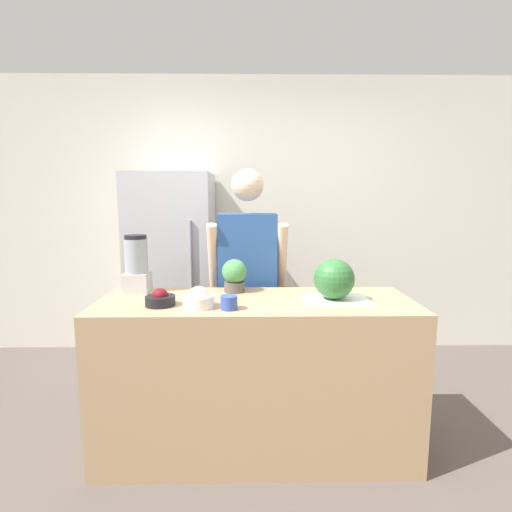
% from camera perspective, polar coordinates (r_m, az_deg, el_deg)
% --- Properties ---
extents(ground_plane, '(14.00, 14.00, 0.00)m').
position_cam_1_polar(ground_plane, '(2.42, 0.14, -29.71)').
color(ground_plane, '#564C47').
extents(wall_back, '(8.00, 0.06, 2.60)m').
position_cam_1_polar(wall_back, '(3.87, -0.35, 5.63)').
color(wall_back, silver).
rests_on(wall_back, ground_plane).
extents(counter_island, '(1.80, 0.64, 0.91)m').
position_cam_1_polar(counter_island, '(2.45, 0.01, -16.62)').
color(counter_island, tan).
rests_on(counter_island, ground_plane).
extents(refrigerator, '(0.71, 0.69, 1.69)m').
position_cam_1_polar(refrigerator, '(3.61, -11.74, -2.01)').
color(refrigerator, '#B7B7BC').
rests_on(refrigerator, ground_plane).
extents(person, '(0.54, 0.27, 1.68)m').
position_cam_1_polar(person, '(2.80, -1.19, -4.43)').
color(person, '#333338').
rests_on(person, ground_plane).
extents(cutting_board, '(0.36, 0.26, 0.01)m').
position_cam_1_polar(cutting_board, '(2.32, 11.37, -6.13)').
color(cutting_board, white).
rests_on(cutting_board, counter_island).
extents(watermelon, '(0.23, 0.23, 0.23)m').
position_cam_1_polar(watermelon, '(2.28, 11.11, -3.25)').
color(watermelon, '#2D6B33').
rests_on(watermelon, cutting_board).
extents(bowl_cherries, '(0.16, 0.16, 0.10)m').
position_cam_1_polar(bowl_cherries, '(2.24, -13.53, -6.02)').
color(bowl_cherries, black).
rests_on(bowl_cherries, counter_island).
extents(bowl_cream, '(0.17, 0.17, 0.12)m').
position_cam_1_polar(bowl_cream, '(2.16, -8.19, -6.15)').
color(bowl_cream, white).
rests_on(bowl_cream, counter_island).
extents(bowl_small_blue, '(0.09, 0.09, 0.07)m').
position_cam_1_polar(bowl_small_blue, '(2.11, -3.88, -6.66)').
color(bowl_small_blue, '#334C9E').
rests_on(bowl_small_blue, counter_island).
extents(blender, '(0.15, 0.15, 0.35)m').
position_cam_1_polar(blender, '(2.57, -16.69, -1.21)').
color(blender, '#B7B7BC').
rests_on(blender, counter_island).
extents(potted_plant, '(0.15, 0.15, 0.20)m').
position_cam_1_polar(potted_plant, '(2.47, -3.11, -2.71)').
color(potted_plant, '#514C47').
rests_on(potted_plant, counter_island).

